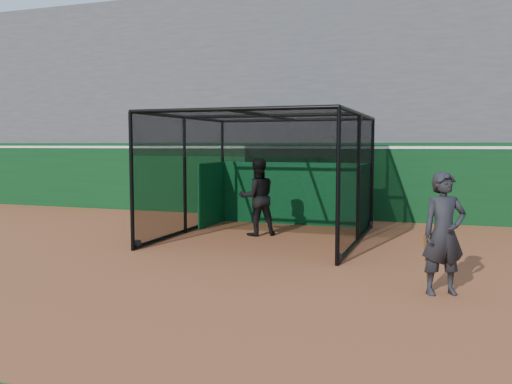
% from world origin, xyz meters
% --- Properties ---
extents(ground, '(120.00, 120.00, 0.00)m').
position_xyz_m(ground, '(0.00, 0.00, 0.00)').
color(ground, brown).
rests_on(ground, ground).
extents(outfield_wall, '(50.00, 0.50, 2.50)m').
position_xyz_m(outfield_wall, '(0.00, 8.50, 1.29)').
color(outfield_wall, '#093514').
rests_on(outfield_wall, ground).
extents(grandstand, '(50.00, 7.85, 8.95)m').
position_xyz_m(grandstand, '(0.00, 12.27, 4.48)').
color(grandstand, '#4C4C4F').
rests_on(grandstand, ground).
extents(batting_cage, '(4.84, 5.46, 3.19)m').
position_xyz_m(batting_cage, '(-0.06, 4.21, 1.59)').
color(batting_cage, black).
rests_on(batting_cage, ground).
extents(batter, '(1.27, 1.22, 2.07)m').
position_xyz_m(batter, '(-0.41, 4.47, 1.03)').
color(batter, black).
rests_on(batter, ground).
extents(on_deck_player, '(0.87, 0.76, 2.00)m').
position_xyz_m(on_deck_player, '(4.33, -0.00, 1.00)').
color(on_deck_player, black).
rests_on(on_deck_player, ground).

